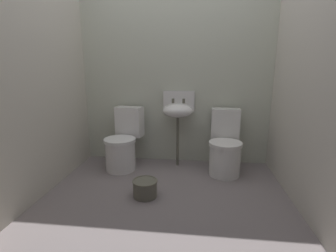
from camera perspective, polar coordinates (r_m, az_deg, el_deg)
name	(u,v)px	position (r m, az deg, el deg)	size (l,w,h in m)	color
ground_plane	(165,204)	(2.66, -0.74, -17.16)	(2.93, 2.67, 0.08)	slate
wall_back	(176,83)	(3.48, 1.74, 9.81)	(2.93, 0.10, 2.19)	beige
wall_left	(36,88)	(2.88, -27.73, 7.58)	(0.10, 2.47, 2.19)	beige
wall_right	(313,91)	(2.59, 29.95, 6.86)	(0.10, 2.47, 2.19)	beige
toilet_left	(123,144)	(3.35, -10.10, -4.04)	(0.48, 0.65, 0.78)	white
toilet_right	(225,148)	(3.23, 12.76, -4.81)	(0.42, 0.61, 0.78)	white
sink	(178,110)	(3.30, 2.29, 3.64)	(0.42, 0.35, 0.99)	#5E5C4E
bucket	(145,188)	(2.67, -5.22, -13.78)	(0.26, 0.26, 0.18)	#5E5C4E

